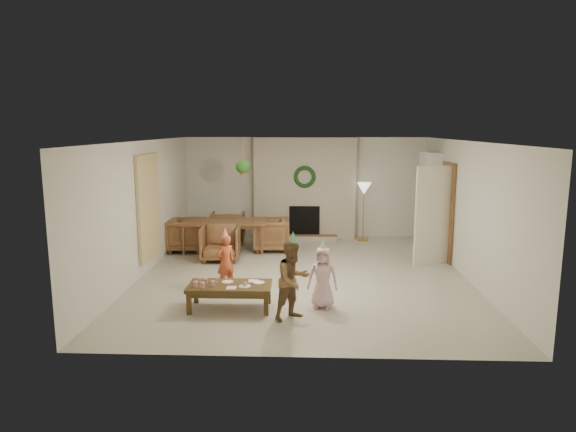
{
  "coord_description": "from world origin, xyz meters",
  "views": [
    {
      "loc": [
        0.08,
        -9.24,
        2.75
      ],
      "look_at": [
        -0.3,
        0.4,
        1.05
      ],
      "focal_mm": 31.59,
      "sensor_mm": 36.0,
      "label": 1
    }
  ],
  "objects_px": {
    "dining_chair_right": "(271,234)",
    "coffee_table_top": "(230,286)",
    "dining_chair_near": "(220,243)",
    "dining_chair_left": "(187,235)",
    "dining_chair_far": "(228,227)",
    "child_red": "(226,262)",
    "child_plaid": "(293,280)",
    "dining_table": "(224,236)",
    "child_pink": "(323,278)"
  },
  "relations": [
    {
      "from": "dining_chair_left",
      "to": "child_plaid",
      "type": "xyz_separation_m",
      "value": [
        2.5,
        -4.0,
        0.21
      ]
    },
    {
      "from": "dining_table",
      "to": "dining_chair_right",
      "type": "relative_size",
      "value": 2.34
    },
    {
      "from": "dining_chair_near",
      "to": "child_plaid",
      "type": "relative_size",
      "value": 0.7
    },
    {
      "from": "child_red",
      "to": "child_plaid",
      "type": "xyz_separation_m",
      "value": [
        1.19,
        -1.33,
        0.11
      ]
    },
    {
      "from": "dining_chair_far",
      "to": "child_red",
      "type": "bearing_deg",
      "value": 94.64
    },
    {
      "from": "dining_chair_left",
      "to": "child_plaid",
      "type": "distance_m",
      "value": 4.72
    },
    {
      "from": "dining_chair_near",
      "to": "child_red",
      "type": "xyz_separation_m",
      "value": [
        0.42,
        -1.89,
        0.11
      ]
    },
    {
      "from": "dining_chair_right",
      "to": "dining_chair_left",
      "type": "bearing_deg",
      "value": -90.0
    },
    {
      "from": "dining_chair_left",
      "to": "child_red",
      "type": "relative_size",
      "value": 0.86
    },
    {
      "from": "dining_chair_left",
      "to": "dining_table",
      "type": "bearing_deg",
      "value": -90.0
    },
    {
      "from": "dining_chair_near",
      "to": "dining_table",
      "type": "bearing_deg",
      "value": 90.0
    },
    {
      "from": "child_red",
      "to": "dining_chair_right",
      "type": "bearing_deg",
      "value": -142.1
    },
    {
      "from": "dining_chair_near",
      "to": "child_red",
      "type": "distance_m",
      "value": 1.94
    },
    {
      "from": "dining_table",
      "to": "dining_chair_far",
      "type": "bearing_deg",
      "value": 90.0
    },
    {
      "from": "child_red",
      "to": "child_pink",
      "type": "xyz_separation_m",
      "value": [
        1.64,
        -0.85,
        0.0
      ]
    },
    {
      "from": "dining_chair_far",
      "to": "child_red",
      "type": "height_order",
      "value": "child_red"
    },
    {
      "from": "dining_chair_near",
      "to": "dining_chair_right",
      "type": "relative_size",
      "value": 1.0
    },
    {
      "from": "dining_chair_left",
      "to": "dining_chair_far",
      "type": "bearing_deg",
      "value": -45.0
    },
    {
      "from": "dining_table",
      "to": "child_pink",
      "type": "relative_size",
      "value": 1.99
    },
    {
      "from": "coffee_table_top",
      "to": "child_red",
      "type": "distance_m",
      "value": 1.0
    },
    {
      "from": "dining_chair_near",
      "to": "dining_chair_left",
      "type": "xyz_separation_m",
      "value": [
        -0.89,
        0.78,
        0.0
      ]
    },
    {
      "from": "dining_chair_right",
      "to": "child_red",
      "type": "xyz_separation_m",
      "value": [
        -0.57,
        -2.79,
        0.11
      ]
    },
    {
      "from": "dining_chair_near",
      "to": "child_plaid",
      "type": "distance_m",
      "value": 3.6
    },
    {
      "from": "coffee_table_top",
      "to": "child_pink",
      "type": "relative_size",
      "value": 1.33
    },
    {
      "from": "dining_chair_left",
      "to": "dining_chair_right",
      "type": "height_order",
      "value": "same"
    },
    {
      "from": "coffee_table_top",
      "to": "child_plaid",
      "type": "relative_size",
      "value": 1.09
    },
    {
      "from": "child_plaid",
      "to": "dining_chair_right",
      "type": "bearing_deg",
      "value": 59.0
    },
    {
      "from": "coffee_table_top",
      "to": "child_red",
      "type": "bearing_deg",
      "value": 102.15
    },
    {
      "from": "child_red",
      "to": "child_pink",
      "type": "height_order",
      "value": "child_pink"
    },
    {
      "from": "dining_chair_right",
      "to": "coffee_table_top",
      "type": "bearing_deg",
      "value": -9.11
    },
    {
      "from": "dining_chair_left",
      "to": "dining_chair_right",
      "type": "distance_m",
      "value": 1.88
    },
    {
      "from": "dining_table",
      "to": "dining_chair_near",
      "type": "height_order",
      "value": "dining_chair_near"
    },
    {
      "from": "dining_table",
      "to": "dining_chair_far",
      "type": "xyz_separation_m",
      "value": [
        -0.05,
        0.83,
        0.03
      ]
    },
    {
      "from": "dining_chair_near",
      "to": "child_red",
      "type": "bearing_deg",
      "value": -81.35
    },
    {
      "from": "coffee_table_top",
      "to": "child_red",
      "type": "xyz_separation_m",
      "value": [
        -0.22,
        0.97,
        0.11
      ]
    },
    {
      "from": "coffee_table_top",
      "to": "dining_chair_left",
      "type": "bearing_deg",
      "value": 112.12
    },
    {
      "from": "dining_chair_left",
      "to": "child_red",
      "type": "xyz_separation_m",
      "value": [
        1.3,
        -2.67,
        0.11
      ]
    },
    {
      "from": "dining_chair_left",
      "to": "coffee_table_top",
      "type": "distance_m",
      "value": 3.94
    },
    {
      "from": "dining_chair_far",
      "to": "dining_chair_right",
      "type": "bearing_deg",
      "value": 141.34
    },
    {
      "from": "coffee_table_top",
      "to": "child_plaid",
      "type": "bearing_deg",
      "value": -21.0
    },
    {
      "from": "dining_chair_left",
      "to": "child_plaid",
      "type": "bearing_deg",
      "value": -151.76
    },
    {
      "from": "dining_chair_left",
      "to": "coffee_table_top",
      "type": "xyz_separation_m",
      "value": [
        1.52,
        -3.63,
        -0.01
      ]
    },
    {
      "from": "dining_table",
      "to": "coffee_table_top",
      "type": "xyz_separation_m",
      "value": [
        0.69,
        -3.69,
        0.03
      ]
    },
    {
      "from": "child_red",
      "to": "child_plaid",
      "type": "height_order",
      "value": "child_plaid"
    },
    {
      "from": "dining_chair_right",
      "to": "child_pink",
      "type": "xyz_separation_m",
      "value": [
        1.06,
        -3.64,
        0.11
      ]
    },
    {
      "from": "dining_chair_far",
      "to": "child_pink",
      "type": "relative_size",
      "value": 0.85
    },
    {
      "from": "dining_chair_near",
      "to": "dining_chair_left",
      "type": "relative_size",
      "value": 1.0
    },
    {
      "from": "dining_chair_far",
      "to": "child_plaid",
      "type": "bearing_deg",
      "value": 105.64
    },
    {
      "from": "child_red",
      "to": "dining_chair_near",
      "type": "bearing_deg",
      "value": -118.13
    },
    {
      "from": "dining_chair_near",
      "to": "coffee_table_top",
      "type": "height_order",
      "value": "dining_chair_near"
    }
  ]
}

